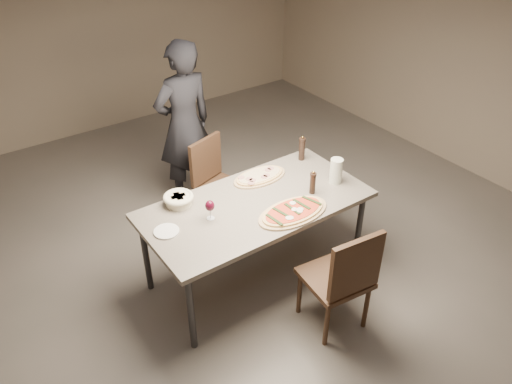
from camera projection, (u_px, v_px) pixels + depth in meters
room at (256, 128)px, 3.55m from camera, size 7.00×7.00×7.00m
dining_table at (256, 208)px, 3.95m from camera, size 1.80×0.90×0.75m
zucchini_pizza at (293, 212)px, 3.79m from camera, size 0.60×0.33×0.05m
ham_pizza at (260, 176)px, 4.21m from camera, size 0.49×0.27×0.04m
bread_basket at (178, 199)px, 3.87m from camera, size 0.24×0.24×0.08m
oil_dish at (251, 183)px, 4.14m from camera, size 0.14×0.14×0.02m
pepper_mill_left at (302, 149)px, 4.42m from camera, size 0.06×0.06×0.23m
pepper_mill_right at (313, 183)px, 3.98m from camera, size 0.05×0.05×0.20m
carafe at (336, 171)px, 4.10m from camera, size 0.10×0.10×0.22m
wine_glass at (210, 206)px, 3.68m from camera, size 0.07×0.07×0.16m
side_plate at (166, 231)px, 3.60m from camera, size 0.19×0.19×0.01m
chair_near at (343, 276)px, 3.55m from camera, size 0.49×0.49×0.93m
chair_far at (215, 179)px, 4.69m from camera, size 0.52×0.52×0.88m
diner at (184, 125)px, 4.85m from camera, size 0.63×0.43×1.68m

